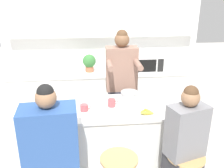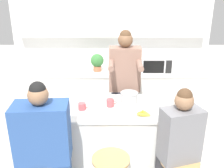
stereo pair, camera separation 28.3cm
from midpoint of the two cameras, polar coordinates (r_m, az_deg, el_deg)
name	(u,v)px [view 1 (the left image)]	position (r m, az deg, el deg)	size (l,w,h in m)	color
wall_back	(102,30)	(4.34, -4.19, 12.10)	(3.39, 0.22, 2.70)	white
back_counter	(104,96)	(4.36, -3.70, -2.74)	(3.15, 0.59, 0.91)	white
kitchen_island	(113,141)	(3.09, -2.55, -12.98)	(1.64, 0.72, 0.93)	black
person_cooking	(121,93)	(3.43, -0.22, -2.13)	(0.42, 0.55, 1.72)	#383842
person_wrapped_blanket	(52,162)	(2.53, -16.78, -16.72)	(0.52, 0.32, 1.45)	#2D5193
person_seated_near	(183,157)	(2.62, 12.94, -16.09)	(0.41, 0.35, 1.39)	#333338
cooking_pot	(129,97)	(2.96, 1.26, -2.97)	(0.29, 0.21, 0.13)	#B7BABC
fruit_bowl	(165,101)	(2.95, 9.41, -3.85)	(0.21, 0.21, 0.08)	silver
coffee_cup_near	(84,108)	(2.78, -9.30, -5.42)	(0.12, 0.09, 0.08)	#DB4C51
coffee_cup_far	(112,103)	(2.85, -2.93, -4.38)	(0.12, 0.09, 0.09)	#DB4C51
banana_bunch	(146,112)	(2.69, 4.83, -6.46)	(0.17, 0.12, 0.06)	yellow
microwave	(147,63)	(4.22, 6.01, 4.81)	(0.53, 0.35, 0.27)	white
potted_plant	(89,62)	(4.16, -7.17, 4.96)	(0.22, 0.22, 0.29)	#A86042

